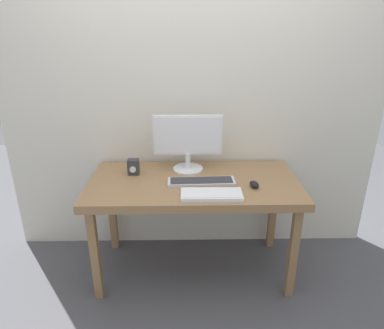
{
  "coord_description": "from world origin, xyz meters",
  "views": [
    {
      "loc": [
        -0.05,
        -2.17,
        1.75
      ],
      "look_at": [
        -0.01,
        0.0,
        0.87
      ],
      "focal_mm": 32.23,
      "sensor_mm": 36.0,
      "label": 1
    }
  ],
  "objects_px": {
    "keyboard_primary": "(201,182)",
    "audio_controller": "(133,167)",
    "desk": "(194,190)",
    "keyboard_secondary": "(212,195)",
    "mouse": "(254,184)",
    "monitor": "(188,141)"
  },
  "relations": [
    {
      "from": "keyboard_primary",
      "to": "audio_controller",
      "type": "relative_size",
      "value": 4.15
    },
    {
      "from": "desk",
      "to": "keyboard_primary",
      "type": "xyz_separation_m",
      "value": [
        0.05,
        -0.04,
        0.08
      ]
    },
    {
      "from": "keyboard_primary",
      "to": "keyboard_secondary",
      "type": "distance_m",
      "value": 0.21
    },
    {
      "from": "desk",
      "to": "audio_controller",
      "type": "distance_m",
      "value": 0.46
    },
    {
      "from": "mouse",
      "to": "audio_controller",
      "type": "relative_size",
      "value": 0.8
    },
    {
      "from": "desk",
      "to": "mouse",
      "type": "bearing_deg",
      "value": -15.79
    },
    {
      "from": "desk",
      "to": "keyboard_primary",
      "type": "bearing_deg",
      "value": -39.58
    },
    {
      "from": "audio_controller",
      "to": "monitor",
      "type": "bearing_deg",
      "value": 10.76
    },
    {
      "from": "monitor",
      "to": "audio_controller",
      "type": "distance_m",
      "value": 0.43
    },
    {
      "from": "keyboard_secondary",
      "to": "mouse",
      "type": "relative_size",
      "value": 4.35
    },
    {
      "from": "audio_controller",
      "to": "keyboard_primary",
      "type": "bearing_deg",
      "value": -18.85
    },
    {
      "from": "keyboard_secondary",
      "to": "audio_controller",
      "type": "xyz_separation_m",
      "value": [
        -0.54,
        0.37,
        0.04
      ]
    },
    {
      "from": "audio_controller",
      "to": "mouse",
      "type": "bearing_deg",
      "value": -15.79
    },
    {
      "from": "keyboard_primary",
      "to": "mouse",
      "type": "xyz_separation_m",
      "value": [
        0.35,
        -0.07,
        0.01
      ]
    },
    {
      "from": "monitor",
      "to": "mouse",
      "type": "height_order",
      "value": "monitor"
    },
    {
      "from": "monitor",
      "to": "keyboard_primary",
      "type": "relative_size",
      "value": 1.08
    },
    {
      "from": "monitor",
      "to": "audio_controller",
      "type": "bearing_deg",
      "value": -169.24
    },
    {
      "from": "monitor",
      "to": "keyboard_secondary",
      "type": "bearing_deg",
      "value": -71.68
    },
    {
      "from": "keyboard_primary",
      "to": "mouse",
      "type": "bearing_deg",
      "value": -11.39
    },
    {
      "from": "monitor",
      "to": "mouse",
      "type": "bearing_deg",
      "value": -35.22
    },
    {
      "from": "keyboard_primary",
      "to": "mouse",
      "type": "distance_m",
      "value": 0.36
    },
    {
      "from": "desk",
      "to": "audio_controller",
      "type": "height_order",
      "value": "audio_controller"
    }
  ]
}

